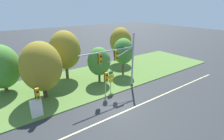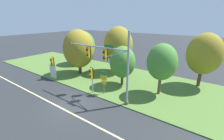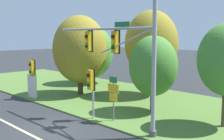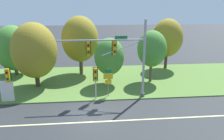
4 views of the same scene
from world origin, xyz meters
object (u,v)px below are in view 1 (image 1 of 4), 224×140
object	(u,v)px
pedestrian_signal_near_kerb	(38,96)
route_sign_post	(111,78)
tree_behind_signpost	(65,50)
tree_tall_centre	(123,51)
info_kiosk	(36,108)
pedestrian_signal_further_along	(106,79)
tree_nearest_road	(1,67)
tree_left_of_mast	(41,67)
traffic_signal_mast	(120,59)
tree_right_far	(121,41)
tree_mid_verge	(99,61)

from	to	relation	value
pedestrian_signal_near_kerb	route_sign_post	world-z (taller)	pedestrian_signal_near_kerb
tree_behind_signpost	tree_tall_centre	size ratio (longest dim) A/B	1.24
info_kiosk	tree_behind_signpost	bearing A→B (deg)	50.27
route_sign_post	pedestrian_signal_further_along	bearing A→B (deg)	-148.99
tree_behind_signpost	info_kiosk	bearing A→B (deg)	-129.73
route_sign_post	tree_tall_centre	distance (m)	6.67
tree_nearest_road	tree_tall_centre	distance (m)	16.63
tree_left_of_mast	pedestrian_signal_further_along	bearing A→B (deg)	-33.07
tree_behind_signpost	tree_tall_centre	world-z (taller)	tree_behind_signpost
pedestrian_signal_near_kerb	info_kiosk	xyz separation A→B (m)	(-0.28, 0.08, -1.34)
traffic_signal_mast	pedestrian_signal_further_along	xyz separation A→B (m)	(-2.33, -0.30, -1.98)
tree_left_of_mast	tree_nearest_road	bearing A→B (deg)	128.97
traffic_signal_mast	tree_tall_centre	distance (m)	5.79
tree_nearest_road	tree_behind_signpost	world-z (taller)	tree_behind_signpost
traffic_signal_mast	tree_nearest_road	distance (m)	14.64
tree_right_far	info_kiosk	world-z (taller)	tree_right_far
tree_left_of_mast	tree_behind_signpost	distance (m)	6.08
info_kiosk	tree_mid_verge	bearing A→B (deg)	20.71
tree_right_far	route_sign_post	bearing A→B (deg)	-134.54
tree_behind_signpost	tree_right_far	xyz separation A→B (m)	(11.48, 1.40, -0.21)
tree_left_of_mast	tree_mid_verge	bearing A→B (deg)	0.35
tree_mid_verge	tree_left_of_mast	bearing A→B (deg)	-179.65
route_sign_post	tree_behind_signpost	xyz separation A→B (m)	(-2.87, 7.35, 2.67)
pedestrian_signal_near_kerb	tree_nearest_road	bearing A→B (deg)	104.15
tree_right_far	info_kiosk	size ratio (longest dim) A/B	3.54
traffic_signal_mast	route_sign_post	xyz separation A→B (m)	(-1.12, 0.43, -2.50)
tree_tall_centre	tree_right_far	world-z (taller)	tree_right_far
pedestrian_signal_near_kerb	tree_nearest_road	size ratio (longest dim) A/B	0.51
tree_left_of_mast	info_kiosk	size ratio (longest dim) A/B	3.58
traffic_signal_mast	tree_right_far	bearing A→B (deg)	50.78
tree_mid_verge	traffic_signal_mast	bearing A→B (deg)	-78.88
pedestrian_signal_near_kerb	tree_right_far	world-z (taller)	tree_right_far
pedestrian_signal_near_kerb	pedestrian_signal_further_along	xyz separation A→B (m)	(7.73, -0.36, -0.04)
pedestrian_signal_near_kerb	route_sign_post	xyz separation A→B (m)	(8.94, 0.37, -0.56)
tree_nearest_road	tree_mid_verge	bearing A→B (deg)	-21.21
pedestrian_signal_further_along	route_sign_post	xyz separation A→B (m)	(1.20, 0.72, -0.52)
tree_behind_signpost	tree_tall_centre	bearing A→B (deg)	-24.34
tree_right_far	tree_mid_verge	bearing A→B (deg)	-146.69
tree_right_far	pedestrian_signal_further_along	bearing A→B (deg)	-136.02
pedestrian_signal_near_kerb	tree_right_far	bearing A→B (deg)	27.45
tree_nearest_road	tree_tall_centre	bearing A→B (deg)	-14.05
tree_left_of_mast	route_sign_post	bearing A→B (deg)	-24.07
tree_left_of_mast	tree_mid_verge	world-z (taller)	tree_left_of_mast
tree_nearest_road	tree_behind_signpost	bearing A→B (deg)	-2.89
route_sign_post	info_kiosk	bearing A→B (deg)	-178.22
tree_tall_centre	tree_left_of_mast	bearing A→B (deg)	-178.05
tree_behind_signpost	tree_left_of_mast	bearing A→B (deg)	-138.05
route_sign_post	tree_tall_centre	xyz separation A→B (m)	(5.14, 3.72, 2.05)
tree_behind_signpost	info_kiosk	world-z (taller)	tree_behind_signpost
traffic_signal_mast	tree_behind_signpost	world-z (taller)	traffic_signal_mast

